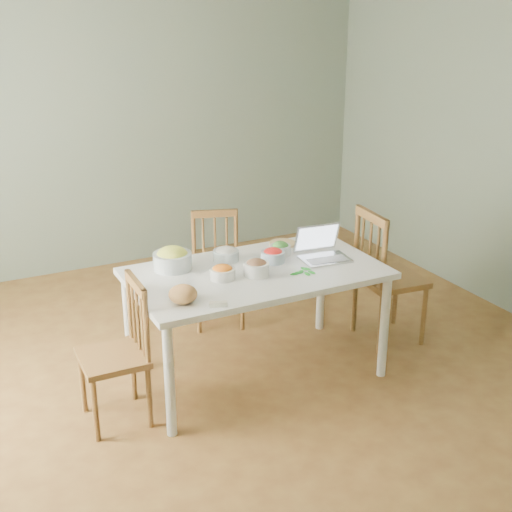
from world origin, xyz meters
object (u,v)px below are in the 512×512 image
dining_table (256,323)px  chair_right (391,276)px  bowl_squash (172,258)px  laptop (326,245)px  chair_far (218,271)px  bread_boule (183,294)px  chair_left (112,354)px

dining_table → chair_right: chair_right is taller
bowl_squash → laptop: bearing=-17.8°
chair_far → bowl_squash: (-0.57, -0.58, 0.40)m
chair_far → bread_boule: 1.37m
chair_far → chair_left: (-1.10, -0.95, 0.01)m
chair_far → laptop: (0.41, -0.89, 0.43)m
bowl_squash → chair_left: bearing=-145.3°
dining_table → laptop: 0.71m
bowl_squash → laptop: 1.03m
bread_boule → dining_table: bearing=23.3°
dining_table → bowl_squash: size_ratio=6.45×
dining_table → chair_far: bearing=83.6°
dining_table → chair_right: bearing=1.8°
bowl_squash → bread_boule: bearing=-103.9°
chair_right → laptop: 0.73m
chair_left → bread_boule: chair_left is taller
chair_far → bowl_squash: bearing=-116.9°
chair_right → chair_left: bearing=98.9°
dining_table → bread_boule: 0.79m
bowl_squash → laptop: (0.98, -0.31, 0.03)m
chair_left → laptop: 1.57m
chair_left → bowl_squash: size_ratio=3.53×
chair_far → bread_boule: (-0.70, -1.11, 0.38)m
dining_table → bread_boule: (-0.60, -0.26, 0.44)m
chair_right → bread_boule: size_ratio=6.04×
dining_table → laptop: laptop is taller
dining_table → bread_boule: size_ratio=9.73×
chair_left → laptop: size_ratio=2.81×
chair_far → bread_boule: bearing=-104.7°
dining_table → chair_left: 1.01m
chair_far → chair_left: chair_left is taller
dining_table → bowl_squash: bowl_squash is taller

